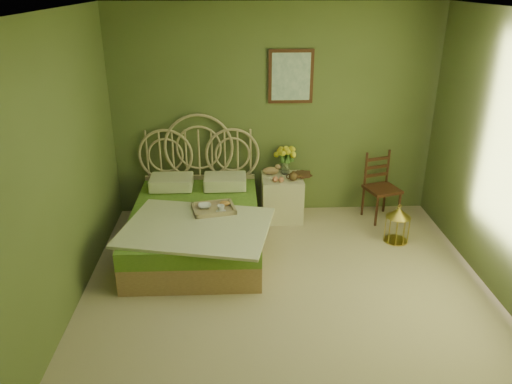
{
  "coord_description": "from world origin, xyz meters",
  "views": [
    {
      "loc": [
        -0.48,
        -3.77,
        2.83
      ],
      "look_at": [
        -0.28,
        1.0,
        0.78
      ],
      "focal_mm": 35.0,
      "sensor_mm": 36.0,
      "label": 1
    }
  ],
  "objects_px": {
    "chair": "(381,182)",
    "birdcage": "(397,225)",
    "bed": "(196,223)",
    "nightstand": "(282,192)"
  },
  "relations": [
    {
      "from": "chair",
      "to": "birdcage",
      "type": "xyz_separation_m",
      "value": [
        0.03,
        -0.67,
        -0.27
      ]
    },
    {
      "from": "chair",
      "to": "birdcage",
      "type": "relative_size",
      "value": 2.02
    },
    {
      "from": "birdcage",
      "to": "bed",
      "type": "bearing_deg",
      "value": -179.73
    },
    {
      "from": "birdcage",
      "to": "nightstand",
      "type": "bearing_deg",
      "value": 151.52
    },
    {
      "from": "bed",
      "to": "chair",
      "type": "distance_m",
      "value": 2.39
    },
    {
      "from": "nightstand",
      "to": "chair",
      "type": "relative_size",
      "value": 1.16
    },
    {
      "from": "chair",
      "to": "nightstand",
      "type": "bearing_deg",
      "value": 161.68
    },
    {
      "from": "bed",
      "to": "nightstand",
      "type": "distance_m",
      "value": 1.26
    },
    {
      "from": "nightstand",
      "to": "birdcage",
      "type": "bearing_deg",
      "value": -28.48
    },
    {
      "from": "bed",
      "to": "birdcage",
      "type": "height_order",
      "value": "bed"
    }
  ]
}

